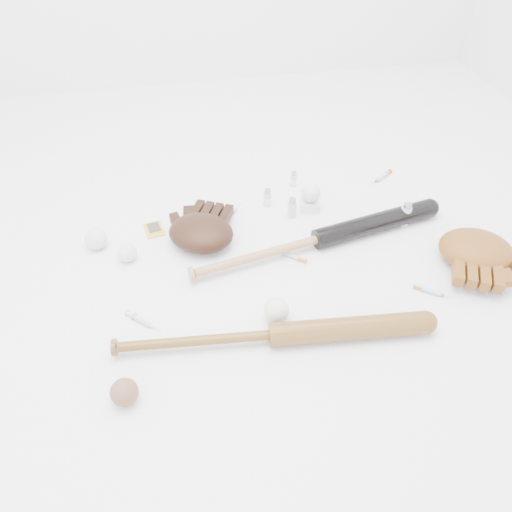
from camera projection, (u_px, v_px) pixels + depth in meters
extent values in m
plane|color=white|center=(264.00, 268.00, 1.67)|extent=(3.00, 3.00, 0.00)
cube|color=gold|center=(154.00, 230.00, 1.81)|extent=(0.08, 0.10, 0.00)
cube|color=white|center=(310.00, 205.00, 1.89)|extent=(0.08, 0.08, 0.04)
sphere|color=silver|center=(311.00, 193.00, 1.85)|extent=(0.07, 0.07, 0.07)
sphere|color=silver|center=(127.00, 252.00, 1.68)|extent=(0.07, 0.07, 0.07)
sphere|color=silver|center=(96.00, 239.00, 1.72)|extent=(0.08, 0.08, 0.08)
sphere|color=silver|center=(277.00, 310.00, 1.48)|extent=(0.08, 0.08, 0.08)
sphere|color=brown|center=(124.00, 392.00, 1.28)|extent=(0.07, 0.07, 0.07)
cylinder|color=silver|center=(294.00, 179.00, 1.99)|extent=(0.03, 0.03, 0.07)
cylinder|color=silver|center=(267.00, 197.00, 1.90)|extent=(0.03, 0.03, 0.07)
cylinder|color=silver|center=(292.00, 207.00, 1.84)|extent=(0.03, 0.03, 0.08)
cylinder|color=silver|center=(405.00, 214.00, 1.81)|extent=(0.04, 0.04, 0.09)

